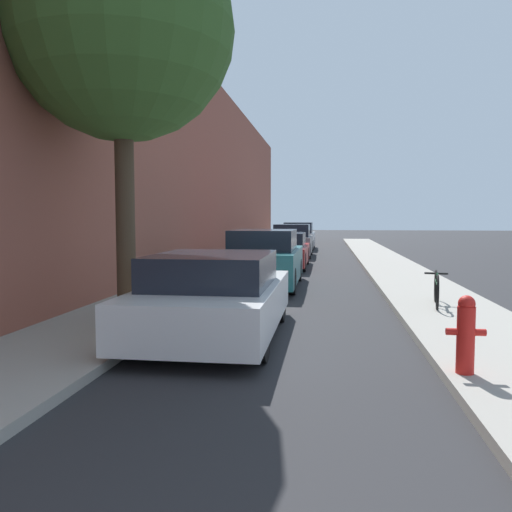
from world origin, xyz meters
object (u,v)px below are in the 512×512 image
(parked_car_white, at_px, (215,296))
(fire_hydrant, at_px, (466,333))
(bicycle, at_px, (437,288))
(parked_car_silver, at_px, (299,237))
(street_tree_near, at_px, (122,28))
(parked_car_grey, at_px, (292,241))
(parked_car_red, at_px, (283,251))
(parked_car_teal, at_px, (264,260))

(parked_car_white, height_order, fire_hydrant, parked_car_white)
(parked_car_white, distance_m, fire_hydrant, 3.60)
(fire_hydrant, distance_m, bicycle, 4.44)
(parked_car_silver, bearing_deg, street_tree_near, -94.47)
(parked_car_white, bearing_deg, bicycle, 35.21)
(parked_car_silver, height_order, fire_hydrant, parked_car_silver)
(parked_car_grey, xyz_separation_m, bicycle, (3.65, -13.59, -0.26))
(street_tree_near, bearing_deg, parked_car_red, 80.69)
(parked_car_red, bearing_deg, parked_car_silver, 90.23)
(parked_car_teal, xyz_separation_m, parked_car_silver, (0.01, 16.02, 0.01))
(parked_car_white, xyz_separation_m, parked_car_silver, (0.07, 21.70, 0.10))
(parked_car_white, height_order, street_tree_near, street_tree_near)
(parked_car_teal, height_order, bicycle, parked_car_teal)
(parked_car_white, xyz_separation_m, parked_car_grey, (0.07, 16.22, 0.09))
(parked_car_white, height_order, parked_car_silver, parked_car_silver)
(parked_car_silver, xyz_separation_m, bicycle, (3.66, -19.07, -0.26))
(parked_car_grey, bearing_deg, parked_car_red, -89.59)
(parked_car_grey, distance_m, bicycle, 14.07)
(street_tree_near, bearing_deg, parked_car_silver, 85.53)
(parked_car_red, bearing_deg, street_tree_near, -99.31)
(parked_car_white, xyz_separation_m, bicycle, (3.72, 2.63, -0.17))
(parked_car_grey, distance_m, fire_hydrant, 18.25)
(fire_hydrant, bearing_deg, bicycle, 82.37)
(parked_car_grey, height_order, fire_hydrant, parked_car_grey)
(parked_car_red, bearing_deg, bicycle, -66.38)
(bicycle, bearing_deg, parked_car_grey, 114.52)
(parked_car_red, distance_m, parked_car_grey, 5.33)
(parked_car_teal, height_order, street_tree_near, street_tree_near)
(parked_car_grey, bearing_deg, bicycle, -74.96)
(parked_car_teal, xyz_separation_m, street_tree_near, (-1.64, -5.14, 4.07))
(parked_car_teal, bearing_deg, street_tree_near, -107.71)
(parked_car_teal, relative_size, bicycle, 2.71)
(parked_car_teal, height_order, parked_car_silver, parked_car_silver)
(street_tree_near, relative_size, fire_hydrant, 7.65)
(parked_car_white, xyz_separation_m, fire_hydrant, (3.13, -1.77, -0.06))
(parked_car_silver, relative_size, bicycle, 3.03)
(fire_hydrant, relative_size, bicycle, 0.55)
(parked_car_red, relative_size, parked_car_silver, 0.94)
(street_tree_near, height_order, bicycle, street_tree_near)
(fire_hydrant, bearing_deg, street_tree_near, 153.96)
(parked_car_grey, xyz_separation_m, street_tree_near, (-1.66, -15.68, 4.07))
(parked_car_silver, bearing_deg, fire_hydrant, -82.56)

